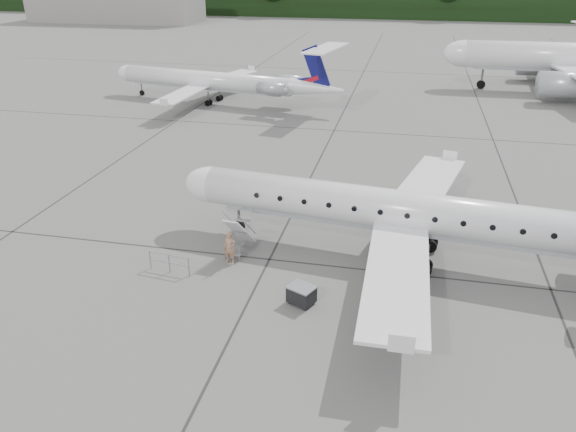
# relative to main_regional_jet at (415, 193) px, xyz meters

# --- Properties ---
(ground) EXTENTS (320.00, 320.00, 0.00)m
(ground) POSITION_rel_main_regional_jet_xyz_m (-1.29, -5.64, -3.70)
(ground) COLOR #5D5D5B
(ground) RESTS_ON ground
(treeline) EXTENTS (260.00, 4.00, 8.00)m
(treeline) POSITION_rel_main_regional_jet_xyz_m (-1.29, 124.36, 0.30)
(treeline) COLOR black
(treeline) RESTS_ON ground
(main_regional_jet) EXTENTS (31.16, 24.10, 7.41)m
(main_regional_jet) POSITION_rel_main_regional_jet_xyz_m (0.00, 0.00, 0.00)
(main_regional_jet) COLOR silver
(main_regional_jet) RESTS_ON ground
(airstair) EXTENTS (1.12, 2.43, 2.32)m
(airstair) POSITION_rel_main_regional_jet_xyz_m (-8.87, -1.20, -2.54)
(airstair) COLOR silver
(airstair) RESTS_ON ground
(passenger) EXTENTS (0.70, 0.51, 1.78)m
(passenger) POSITION_rel_main_regional_jet_xyz_m (-9.03, -2.51, -2.81)
(passenger) COLOR #9C6E55
(passenger) RESTS_ON ground
(safety_railing) EXTENTS (2.19, 0.35, 1.00)m
(safety_railing) POSITION_rel_main_regional_jet_xyz_m (-11.73, -4.05, -3.20)
(safety_railing) COLOR gray
(safety_railing) RESTS_ON ground
(baggage_cart) EXTENTS (1.40, 1.30, 0.97)m
(baggage_cart) POSITION_rel_main_regional_jet_xyz_m (-4.70, -5.42, -3.22)
(baggage_cart) COLOR black
(baggage_cart) RESTS_ON ground
(bg_regional_left) EXTENTS (28.26, 22.58, 6.65)m
(bg_regional_left) POSITION_rel_main_regional_jet_xyz_m (-22.21, 30.67, -0.38)
(bg_regional_left) COLOR silver
(bg_regional_left) RESTS_ON ground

